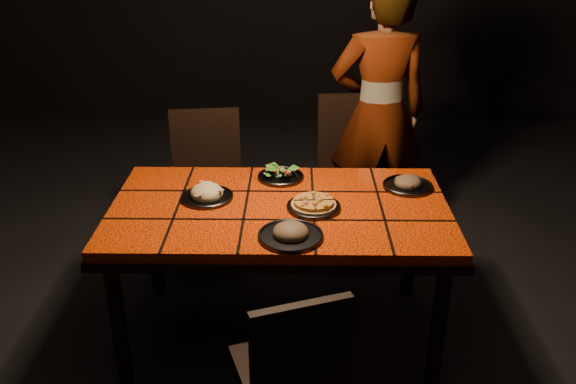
{
  "coord_description": "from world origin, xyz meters",
  "views": [
    {
      "loc": [
        0.08,
        -2.58,
        2.05
      ],
      "look_at": [
        0.04,
        -0.0,
        0.82
      ],
      "focal_mm": 38.0,
      "sensor_mm": 36.0,
      "label": 1
    }
  ],
  "objects_px": {
    "chair_near": "(293,368)",
    "chair_far_left": "(207,177)",
    "dining_table": "(280,220)",
    "chair_far_right": "(354,163)",
    "plate_pasta": "(207,194)",
    "diner": "(379,114)",
    "plate_pizza": "(314,205)"
  },
  "relations": [
    {
      "from": "chair_far_right",
      "to": "plate_pasta",
      "type": "height_order",
      "value": "chair_far_right"
    },
    {
      "from": "chair_near",
      "to": "plate_pizza",
      "type": "bearing_deg",
      "value": -116.32
    },
    {
      "from": "dining_table",
      "to": "plate_pasta",
      "type": "distance_m",
      "value": 0.37
    },
    {
      "from": "dining_table",
      "to": "chair_near",
      "type": "xyz_separation_m",
      "value": [
        0.07,
        -0.8,
        -0.2
      ]
    },
    {
      "from": "plate_pasta",
      "to": "diner",
      "type": "bearing_deg",
      "value": 46.81
    },
    {
      "from": "chair_near",
      "to": "chair_far_left",
      "type": "relative_size",
      "value": 0.89
    },
    {
      "from": "dining_table",
      "to": "diner",
      "type": "height_order",
      "value": "diner"
    },
    {
      "from": "chair_far_left",
      "to": "chair_far_right",
      "type": "distance_m",
      "value": 0.93
    },
    {
      "from": "dining_table",
      "to": "chair_near",
      "type": "relative_size",
      "value": 1.97
    },
    {
      "from": "chair_far_left",
      "to": "diner",
      "type": "height_order",
      "value": "diner"
    },
    {
      "from": "chair_near",
      "to": "chair_far_right",
      "type": "height_order",
      "value": "chair_far_right"
    },
    {
      "from": "diner",
      "to": "plate_pizza",
      "type": "height_order",
      "value": "diner"
    },
    {
      "from": "chair_far_left",
      "to": "diner",
      "type": "bearing_deg",
      "value": 7.4
    },
    {
      "from": "diner",
      "to": "plate_pizza",
      "type": "bearing_deg",
      "value": 61.31
    },
    {
      "from": "chair_far_left",
      "to": "chair_far_right",
      "type": "bearing_deg",
      "value": 3.89
    },
    {
      "from": "plate_pasta",
      "to": "chair_far_left",
      "type": "bearing_deg",
      "value": 98.63
    },
    {
      "from": "dining_table",
      "to": "plate_pasta",
      "type": "height_order",
      "value": "plate_pasta"
    },
    {
      "from": "chair_near",
      "to": "chair_far_left",
      "type": "distance_m",
      "value": 1.7
    },
    {
      "from": "plate_pasta",
      "to": "chair_near",
      "type": "bearing_deg",
      "value": -64.08
    },
    {
      "from": "chair_near",
      "to": "chair_far_left",
      "type": "xyz_separation_m",
      "value": [
        -0.53,
        1.61,
        0.06
      ]
    },
    {
      "from": "chair_near",
      "to": "diner",
      "type": "xyz_separation_m",
      "value": [
        0.53,
        1.88,
        0.38
      ]
    },
    {
      "from": "dining_table",
      "to": "chair_far_left",
      "type": "height_order",
      "value": "chair_far_left"
    },
    {
      "from": "dining_table",
      "to": "plate_pasta",
      "type": "relative_size",
      "value": 6.38
    },
    {
      "from": "dining_table",
      "to": "plate_pizza",
      "type": "relative_size",
      "value": 6.36
    },
    {
      "from": "chair_far_left",
      "to": "dining_table",
      "type": "bearing_deg",
      "value": -66.75
    },
    {
      "from": "chair_near",
      "to": "diner",
      "type": "relative_size",
      "value": 0.48
    },
    {
      "from": "chair_far_left",
      "to": "plate_pasta",
      "type": "relative_size",
      "value": 3.67
    },
    {
      "from": "chair_far_right",
      "to": "plate_pizza",
      "type": "distance_m",
      "value": 1.07
    },
    {
      "from": "plate_pizza",
      "to": "chair_far_right",
      "type": "bearing_deg",
      "value": 74.38
    },
    {
      "from": "chair_near",
      "to": "chair_far_right",
      "type": "xyz_separation_m",
      "value": [
        0.37,
        1.78,
        0.09
      ]
    },
    {
      "from": "diner",
      "to": "plate_pizza",
      "type": "xyz_separation_m",
      "value": [
        -0.43,
        -1.11,
        -0.09
      ]
    },
    {
      "from": "dining_table",
      "to": "chair_near",
      "type": "bearing_deg",
      "value": -85.13
    }
  ]
}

